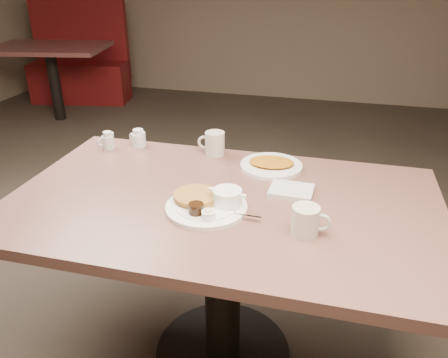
% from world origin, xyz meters
% --- Properties ---
extents(room, '(7.04, 8.04, 2.84)m').
position_xyz_m(room, '(0.00, 0.00, 1.40)').
color(room, '#4C3F33').
rests_on(room, ground).
extents(diner_table, '(1.50, 0.90, 0.75)m').
position_xyz_m(diner_table, '(0.00, 0.00, 0.58)').
color(diner_table, '#84564C').
rests_on(diner_table, ground).
extents(main_plate, '(0.35, 0.32, 0.07)m').
position_xyz_m(main_plate, '(-0.03, -0.07, 0.77)').
color(main_plate, white).
rests_on(main_plate, diner_table).
extents(coffee_mug_near, '(0.12, 0.09, 0.09)m').
position_xyz_m(coffee_mug_near, '(0.30, -0.14, 0.80)').
color(coffee_mug_near, beige).
rests_on(coffee_mug_near, diner_table).
extents(napkin, '(0.16, 0.13, 0.02)m').
position_xyz_m(napkin, '(0.23, 0.11, 0.76)').
color(napkin, silver).
rests_on(napkin, diner_table).
extents(coffee_mug_far, '(0.12, 0.08, 0.10)m').
position_xyz_m(coffee_mug_far, '(-0.14, 0.38, 0.80)').
color(coffee_mug_far, beige).
rests_on(coffee_mug_far, diner_table).
extents(creamer_left, '(0.07, 0.06, 0.08)m').
position_xyz_m(creamer_left, '(-0.61, 0.32, 0.79)').
color(creamer_left, silver).
rests_on(creamer_left, diner_table).
extents(creamer_right, '(0.09, 0.07, 0.08)m').
position_xyz_m(creamer_right, '(-0.49, 0.39, 0.79)').
color(creamer_right, silver).
rests_on(creamer_right, diner_table).
extents(hash_plate, '(0.27, 0.27, 0.04)m').
position_xyz_m(hash_plate, '(0.12, 0.31, 0.76)').
color(hash_plate, white).
rests_on(hash_plate, diner_table).
extents(booth_back_left, '(1.30, 1.46, 1.12)m').
position_xyz_m(booth_back_left, '(-2.56, 3.24, 0.41)').
color(booth_back_left, maroon).
rests_on(booth_back_left, ground).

